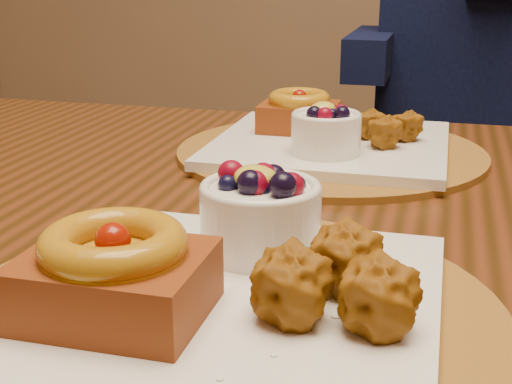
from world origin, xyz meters
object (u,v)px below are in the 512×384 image
at_px(place_setting_near, 222,281).
at_px(chair_far, 466,231).
at_px(place_setting_far, 329,140).
at_px(dining_table, 292,286).

relative_size(place_setting_near, chair_far, 0.47).
bearing_deg(place_setting_far, dining_table, -89.49).
distance_m(place_setting_near, place_setting_far, 0.43).
bearing_deg(place_setting_near, chair_far, 78.94).
distance_m(place_setting_near, chair_far, 1.09).
height_order(dining_table, chair_far, chair_far).
xyz_separation_m(dining_table, place_setting_near, (-0.00, -0.21, 0.10)).
bearing_deg(dining_table, place_setting_near, -90.78).
bearing_deg(dining_table, place_setting_far, 90.51).
xyz_separation_m(place_setting_near, chair_far, (0.20, 1.02, -0.33)).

